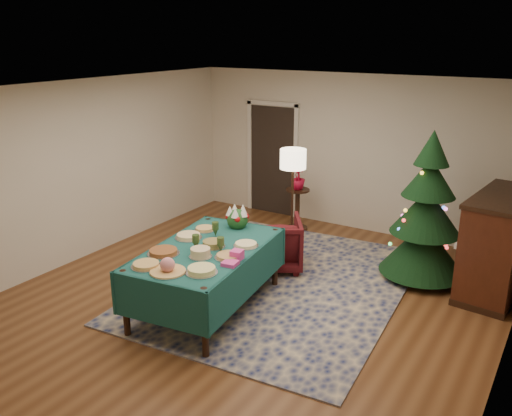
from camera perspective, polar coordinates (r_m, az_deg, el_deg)
The scene contains 26 objects.
room_shell at distance 6.53m, azimuth -1.40°, elevation 0.26°, with size 7.00×7.00×7.00m.
doorway at distance 10.27m, azimuth 1.73°, elevation 5.38°, with size 1.08×0.04×2.16m.
rug at distance 7.60m, azimuth 2.55°, elevation -7.98°, with size 3.20×4.20×0.02m, color navy.
buffet_table at distance 6.73m, azimuth -5.23°, elevation -5.52°, with size 1.49×2.26×0.83m.
platter_0 at distance 6.24m, azimuth -11.50°, elevation -5.90°, with size 0.34×0.34×0.05m.
platter_1 at distance 6.03m, azimuth -9.29°, elevation -6.17°, with size 0.40×0.40×0.18m.
platter_2 at distance 5.99m, azimuth -5.75°, elevation -6.54°, with size 0.36×0.36×0.07m.
platter_3 at distance 6.55m, azimuth -9.73°, elevation -4.58°, with size 0.39×0.39×0.06m.
platter_4 at distance 6.39m, azimuth -5.87°, elevation -4.72°, with size 0.27×0.27×0.11m.
platter_5 at distance 6.36m, azimuth -2.88°, elevation -5.09°, with size 0.34×0.34×0.05m.
platter_6 at distance 6.99m, azimuth -7.11°, elevation -2.98°, with size 0.35×0.35×0.06m.
platter_7 at distance 6.68m, azimuth -4.54°, elevation -3.81°, with size 0.30×0.30×0.08m.
platter_8 at distance 6.68m, azimuth -1.07°, elevation -3.88°, with size 0.31×0.31×0.05m.
platter_9 at distance 7.24m, azimuth -5.41°, elevation -2.21°, with size 0.28×0.28×0.05m.
goblet_0 at distance 7.00m, azimuth -4.30°, elevation -2.19°, with size 0.09×0.09×0.19m.
goblet_1 at distance 6.49m, azimuth -3.74°, elevation -3.85°, with size 0.09×0.09×0.19m.
goblet_2 at distance 6.59m, azimuth -6.35°, elevation -3.55°, with size 0.09×0.09×0.19m.
napkin_stack at distance 6.17m, azimuth -2.74°, elevation -5.84°, with size 0.17×0.17×0.04m, color #DD3D95.
gift_box at distance 6.31m, azimuth -2.02°, elevation -4.94°, with size 0.13×0.13×0.11m, color #E43F9C.
centerpiece at distance 7.29m, azimuth -1.98°, elevation -0.97°, with size 0.30×0.30×0.34m.
armchair at distance 7.96m, azimuth 1.70°, elevation -3.45°, with size 0.83×0.78×0.86m, color #470F13.
floor_lamp at distance 8.32m, azimuth 3.91°, elevation 4.50°, with size 0.40×0.40×1.65m.
side_table at distance 9.56m, azimuth 4.37°, elevation -0.19°, with size 0.41×0.41×0.74m.
potted_plant at distance 9.42m, azimuth 4.44°, elevation 2.71°, with size 0.25×0.44×0.25m, color #AE0C2B.
christmas_tree at distance 7.79m, azimuth 17.47°, elevation -0.65°, with size 1.29×1.29×2.13m.
piano at distance 7.84m, azimuth 24.24°, elevation -3.61°, with size 0.89×1.63×1.35m.
Camera 1 is at (3.40, -5.20, 3.34)m, focal length 38.00 mm.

